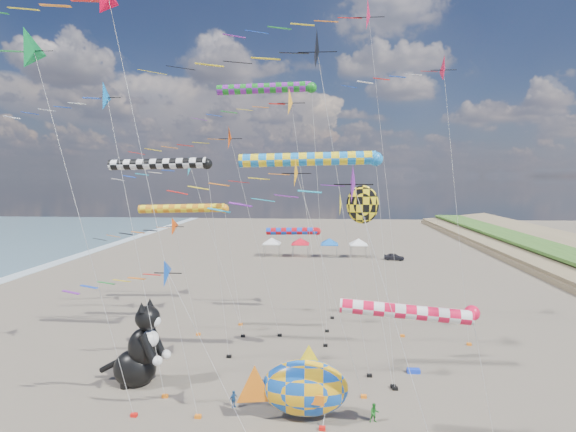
% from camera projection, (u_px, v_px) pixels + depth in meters
% --- Properties ---
extents(delta_kite_0, '(9.92, 2.48, 21.10)m').
position_uv_depth(delta_kite_0, '(292.00, 104.00, 35.34)').
color(delta_kite_0, '#FFA626').
rests_on(delta_kite_0, ground).
extents(delta_kite_1, '(10.94, 2.00, 15.21)m').
position_uv_depth(delta_kite_1, '(292.00, 178.00, 27.44)').
color(delta_kite_1, '#FFA113').
rests_on(delta_kite_1, ground).
extents(delta_kite_2, '(12.83, 2.46, 22.15)m').
position_uv_depth(delta_kite_2, '(38.00, 54.00, 24.65)').
color(delta_kite_2, '#0D7C35').
rests_on(delta_kite_2, ground).
extents(delta_kite_3, '(16.12, 2.93, 23.82)m').
position_uv_depth(delta_kite_3, '(293.00, 53.00, 29.74)').
color(delta_kite_3, black).
rests_on(delta_kite_3, ground).
extents(delta_kite_4, '(9.41, 1.72, 9.59)m').
position_uv_depth(delta_kite_4, '(160.00, 284.00, 23.35)').
color(delta_kite_4, '#0F47B9').
rests_on(delta_kite_4, ground).
extents(delta_kite_5, '(9.48, 1.89, 14.62)m').
position_uv_depth(delta_kite_5, '(354.00, 192.00, 18.07)').
color(delta_kite_5, purple).
rests_on(delta_kite_5, ground).
extents(delta_kite_6, '(8.96, 1.72, 10.66)m').
position_uv_depth(delta_kite_6, '(157.00, 229.00, 38.89)').
color(delta_kite_6, '#DE480E').
rests_on(delta_kite_6, ground).
extents(delta_kite_7, '(10.77, 2.28, 23.73)m').
position_uv_depth(delta_kite_7, '(429.00, 71.00, 35.46)').
color(delta_kite_7, red).
rests_on(delta_kite_7, ground).
extents(delta_kite_8, '(8.78, 1.96, 19.90)m').
position_uv_depth(delta_kite_8, '(105.00, 99.00, 26.97)').
color(delta_kite_8, '#107EDF').
rests_on(delta_kite_8, ground).
extents(delta_kite_9, '(15.26, 2.87, 28.48)m').
position_uv_depth(delta_kite_9, '(353.00, 21.00, 37.08)').
color(delta_kite_9, '#D41B45').
rests_on(delta_kite_9, ground).
extents(delta_kite_10, '(14.98, 2.49, 25.03)m').
position_uv_depth(delta_kite_10, '(84.00, 0.00, 24.33)').
color(delta_kite_10, red).
rests_on(delta_kite_10, ground).
extents(delta_kite_11, '(11.41, 1.98, 15.89)m').
position_uv_depth(delta_kite_11, '(182.00, 170.00, 41.25)').
color(delta_kite_11, '#1895BB').
rests_on(delta_kite_11, ground).
extents(delta_kite_12, '(11.90, 2.24, 18.28)m').
position_uv_depth(delta_kite_12, '(225.00, 142.00, 38.12)').
color(delta_kite_12, '#D7470F').
rests_on(delta_kite_12, ground).
extents(windsock_0, '(9.86, 0.92, 22.00)m').
position_uv_depth(windsock_0, '(270.00, 89.00, 38.79)').
color(windsock_0, '#167C1E').
rests_on(windsock_0, ground).
extents(windsock_1, '(6.65, 0.74, 9.01)m').
position_uv_depth(windsock_1, '(296.00, 232.00, 43.58)').
color(windsock_1, red).
rests_on(windsock_1, ground).
extents(windsock_2, '(9.20, 0.83, 15.30)m').
position_uv_depth(windsock_2, '(163.00, 165.00, 33.66)').
color(windsock_2, black).
rests_on(windsock_2, ground).
extents(windsock_3, '(9.12, 0.77, 11.59)m').
position_uv_depth(windsock_3, '(186.00, 209.00, 38.41)').
color(windsock_3, orange).
rests_on(windsock_3, ground).
extents(windsock_4, '(10.34, 0.89, 15.48)m').
position_uv_depth(windsock_4, '(314.00, 160.00, 28.46)').
color(windsock_4, '#167FDD').
rests_on(windsock_4, ground).
extents(windsock_5, '(8.03, 0.75, 7.74)m').
position_uv_depth(windsock_5, '(413.00, 312.00, 21.87)').
color(windsock_5, red).
rests_on(windsock_5, ground).
extents(angelfish_kite, '(3.74, 3.02, 13.34)m').
position_uv_depth(angelfish_kite, '(360.00, 206.00, 30.76)').
color(angelfish_kite, yellow).
rests_on(angelfish_kite, ground).
extents(cat_inflatable, '(4.66, 2.93, 5.84)m').
position_uv_depth(cat_inflatable, '(139.00, 342.00, 29.94)').
color(cat_inflatable, black).
rests_on(cat_inflatable, ground).
extents(fish_inflatable, '(6.67, 2.77, 4.43)m').
position_uv_depth(fish_inflatable, '(304.00, 388.00, 25.62)').
color(fish_inflatable, blue).
rests_on(fish_inflatable, ground).
extents(person_adult, '(0.62, 0.41, 1.68)m').
position_uv_depth(person_adult, '(320.00, 394.00, 27.06)').
color(person_adult, gray).
rests_on(person_adult, ground).
extents(child_green, '(0.61, 0.52, 1.10)m').
position_uv_depth(child_green, '(374.00, 413.00, 25.46)').
color(child_green, '#1F7923').
rests_on(child_green, ground).
extents(child_blue, '(0.58, 0.65, 1.05)m').
position_uv_depth(child_blue, '(234.00, 399.00, 27.11)').
color(child_blue, '#275A9B').
rests_on(child_blue, ground).
extents(kite_bag_1, '(0.90, 0.44, 0.30)m').
position_uv_depth(kite_bag_1, '(414.00, 371.00, 31.89)').
color(kite_bag_1, blue).
rests_on(kite_bag_1, ground).
extents(kite_bag_3, '(0.90, 0.44, 0.30)m').
position_uv_depth(kite_bag_3, '(260.00, 383.00, 30.01)').
color(kite_bag_3, black).
rests_on(kite_bag_3, ground).
extents(tent_row, '(19.20, 4.20, 3.80)m').
position_uv_depth(tent_row, '(315.00, 239.00, 77.64)').
color(tent_row, white).
rests_on(tent_row, ground).
extents(parked_car, '(3.60, 2.15, 1.15)m').
position_uv_depth(parked_car, '(394.00, 257.00, 74.87)').
color(parked_car, '#26262D').
rests_on(parked_car, ground).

